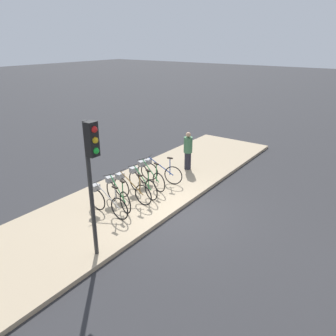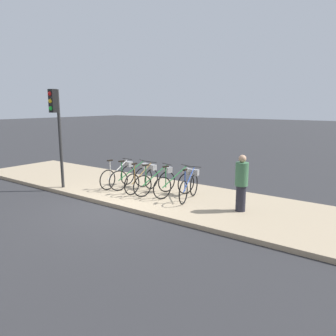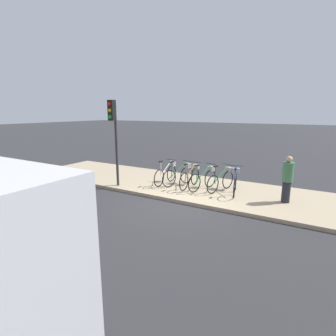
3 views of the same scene
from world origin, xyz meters
The scene contains 10 objects.
ground_plane centered at (0.00, 0.00, 0.00)m, with size 120.00×120.00×0.00m, color #2D2D30.
sidewalk centered at (0.00, 1.75, 0.06)m, with size 15.99×3.50×0.12m.
parked_bicycle_0 centered at (-1.37, 1.58, 0.56)m, with size 0.46×1.63×1.00m.
parked_bicycle_1 centered at (-0.81, 1.67, 0.56)m, with size 0.67×1.55×1.00m.
parked_bicycle_2 centered at (-0.29, 1.59, 0.56)m, with size 0.46×1.63×1.00m.
parked_bicycle_3 centered at (0.26, 1.59, 0.56)m, with size 0.59×1.58×1.00m.
parked_bicycle_4 centered at (0.90, 1.76, 0.56)m, with size 0.59×1.58×1.00m.
parked_bicycle_5 centered at (1.41, 1.72, 0.56)m, with size 0.54×1.60×1.00m.
pedestrian centered at (3.11, 1.56, 0.91)m, with size 0.34×0.34×1.52m.
traffic_light centered at (-2.90, 0.24, 2.50)m, with size 0.24×0.40×3.30m.
Camera 2 is at (6.50, -6.38, 2.92)m, focal length 35.00 mm.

